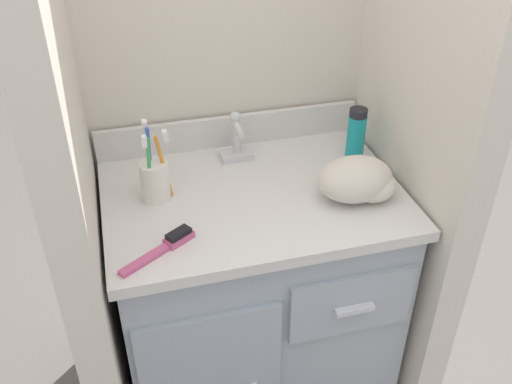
# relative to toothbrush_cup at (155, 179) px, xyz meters

# --- Properties ---
(wall_back) EXTENTS (0.95, 0.08, 2.20)m
(wall_back) POSITION_rel_toothbrush_cup_xyz_m (0.24, 0.28, 0.25)
(wall_back) COLOR beige
(wall_back) RESTS_ON ground_plane
(wall_left) EXTENTS (0.08, 0.62, 2.20)m
(wall_left) POSITION_rel_toothbrush_cup_xyz_m (-0.19, -0.04, 0.25)
(wall_left) COLOR beige
(wall_left) RESTS_ON ground_plane
(wall_right) EXTENTS (0.08, 0.62, 2.20)m
(wall_right) POSITION_rel_toothbrush_cup_xyz_m (0.68, -0.04, 0.25)
(wall_right) COLOR beige
(wall_right) RESTS_ON ground_plane
(vanity) EXTENTS (0.77, 0.56, 0.79)m
(vanity) POSITION_rel_toothbrush_cup_xyz_m (0.24, -0.04, -0.44)
(vanity) COLOR #9EA8B2
(vanity) RESTS_ON ground_plane
(backsplash) EXTENTS (0.77, 0.02, 0.09)m
(backsplash) POSITION_rel_toothbrush_cup_xyz_m (0.24, 0.22, -0.01)
(backsplash) COLOR silver
(backsplash) RESTS_ON vanity
(sink_faucet) EXTENTS (0.09, 0.09, 0.14)m
(sink_faucet) POSITION_rel_toothbrush_cup_xyz_m (0.24, 0.14, -0.01)
(sink_faucet) COLOR silver
(sink_faucet) RESTS_ON vanity
(toothbrush_cup) EXTENTS (0.08, 0.07, 0.21)m
(toothbrush_cup) POSITION_rel_toothbrush_cup_xyz_m (0.00, 0.00, 0.00)
(toothbrush_cup) COLOR white
(toothbrush_cup) RESTS_ON vanity
(shaving_cream_can) EXTENTS (0.05, 0.05, 0.15)m
(shaving_cream_can) POSITION_rel_toothbrush_cup_xyz_m (0.56, 0.05, 0.02)
(shaving_cream_can) COLOR teal
(shaving_cream_can) RESTS_ON vanity
(hairbrush) EXTENTS (0.18, 0.13, 0.03)m
(hairbrush) POSITION_rel_toothbrush_cup_xyz_m (-0.00, -0.21, -0.05)
(hairbrush) COLOR #C1517F
(hairbrush) RESTS_ON vanity
(hand_towel) EXTENTS (0.20, 0.14, 0.11)m
(hand_towel) POSITION_rel_toothbrush_cup_xyz_m (0.49, -0.13, -0.01)
(hand_towel) COLOR beige
(hand_towel) RESTS_ON vanity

